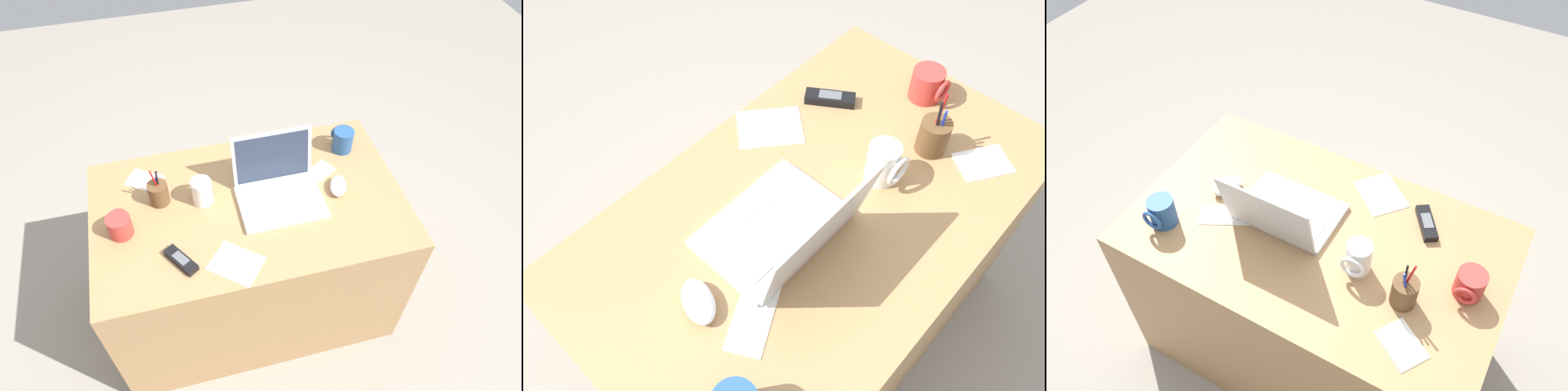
{
  "view_description": "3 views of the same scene",
  "coord_description": "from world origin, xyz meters",
  "views": [
    {
      "loc": [
        -0.24,
        -1.13,
        2.11
      ],
      "look_at": [
        0.04,
        -0.01,
        0.78
      ],
      "focal_mm": 32.34,
      "sensor_mm": 36.0,
      "label": 1
    },
    {
      "loc": [
        0.56,
        0.41,
        1.73
      ],
      "look_at": [
        0.05,
        -0.06,
        0.77
      ],
      "focal_mm": 35.69,
      "sensor_mm": 36.0,
      "label": 2
    },
    {
      "loc": [
        -0.48,
        0.91,
        2.04
      ],
      "look_at": [
        0.07,
        -0.06,
        0.82
      ],
      "focal_mm": 36.06,
      "sensor_mm": 36.0,
      "label": 3
    }
  ],
  "objects": [
    {
      "name": "desk",
      "position": [
        0.0,
        0.0,
        0.36
      ],
      "size": [
        1.2,
        0.72,
        0.73
      ],
      "primitive_type": "cube",
      "color": "#A87C4F",
      "rests_on": "ground"
    },
    {
      "name": "cordless_phone",
      "position": [
        -0.29,
        -0.2,
        0.74
      ],
      "size": [
        0.11,
        0.14,
        0.03
      ],
      "color": "black",
      "rests_on": "desk"
    },
    {
      "name": "computer_mouse",
      "position": [
        0.36,
        -0.02,
        0.75
      ],
      "size": [
        0.1,
        0.12,
        0.04
      ],
      "primitive_type": "ellipsoid",
      "rotation": [
        0.0,
        0.0,
        -0.37
      ],
      "color": "white",
      "rests_on": "desk"
    },
    {
      "name": "paper_note_right",
      "position": [
        0.3,
        0.08,
        0.73
      ],
      "size": [
        0.19,
        0.15,
        0.0
      ],
      "primitive_type": "cube",
      "rotation": [
        0.0,
        0.0,
        0.49
      ],
      "color": "white",
      "rests_on": "desk"
    },
    {
      "name": "ground_plane",
      "position": [
        0.0,
        0.0,
        0.0
      ],
      "size": [
        6.0,
        6.0,
        0.0
      ],
      "primitive_type": "plane",
      "color": "gray"
    },
    {
      "name": "coffee_mug_tall",
      "position": [
        -0.48,
        -0.02,
        0.77
      ],
      "size": [
        0.09,
        0.1,
        0.09
      ],
      "color": "#C63833",
      "rests_on": "desk"
    },
    {
      "name": "paper_note_left",
      "position": [
        -0.11,
        -0.25,
        0.73
      ],
      "size": [
        0.22,
        0.21,
        0.0
      ],
      "primitive_type": "cube",
      "rotation": [
        0.0,
        0.0,
        -0.71
      ],
      "color": "white",
      "rests_on": "desk"
    },
    {
      "name": "pen_holder",
      "position": [
        -0.33,
        0.09,
        0.78
      ],
      "size": [
        0.08,
        0.08,
        0.18
      ],
      "color": "brown",
      "rests_on": "desk"
    },
    {
      "name": "coffee_mug_spare",
      "position": [
        -0.17,
        0.06,
        0.78
      ],
      "size": [
        0.08,
        0.09,
        0.11
      ],
      "color": "white",
      "rests_on": "desk"
    },
    {
      "name": "coffee_mug_white",
      "position": [
        0.45,
        0.2,
        0.78
      ],
      "size": [
        0.08,
        0.1,
        0.1
      ],
      "color": "#26518C",
      "rests_on": "desk"
    },
    {
      "name": "laptop",
      "position": [
        0.12,
        0.01,
        0.78
      ],
      "size": [
        0.32,
        0.28,
        0.23
      ],
      "color": "silver",
      "rests_on": "desk"
    },
    {
      "name": "paper_note_near_laptop",
      "position": [
        -0.38,
        0.22,
        0.73
      ],
      "size": [
        0.16,
        0.15,
        0.0
      ],
      "primitive_type": "cube",
      "rotation": [
        0.0,
        0.0,
        -0.58
      ],
      "color": "white",
      "rests_on": "desk"
    }
  ]
}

